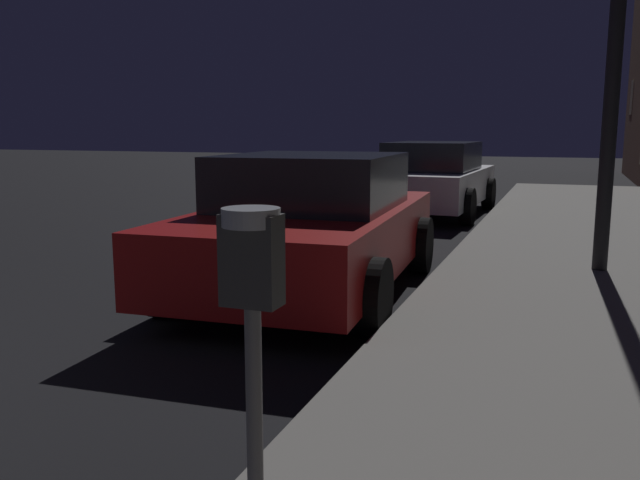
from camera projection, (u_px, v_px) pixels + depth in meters
The scene contains 3 objects.
parking_meter at pixel (252, 303), 2.15m from camera, with size 0.19×0.19×1.29m.
car_red at pixel (311, 225), 6.83m from camera, with size 2.31×4.23×1.43m.
car_white at pixel (434, 179), 13.05m from camera, with size 2.11×4.17×1.43m.
Camera 1 is at (5.30, -1.57, 1.69)m, focal length 37.07 mm.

